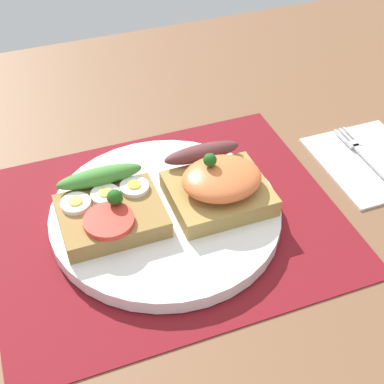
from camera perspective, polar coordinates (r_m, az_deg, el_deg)
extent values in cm
cube|color=brown|center=(60.71, -2.66, -4.15)|extent=(120.00, 90.00, 3.20)
cube|color=maroon|center=(59.46, -2.71, -2.98)|extent=(36.88, 30.23, 0.30)
cylinder|color=white|center=(58.81, -2.74, -2.34)|extent=(24.42, 24.42, 1.57)
cube|color=olive|center=(56.41, -8.24, -2.68)|extent=(10.38, 8.28, 2.00)
cylinder|color=red|center=(54.31, -8.58, -2.97)|extent=(5.00, 5.00, 0.60)
ellipsoid|color=#408430|center=(58.49, -9.52, 1.59)|extent=(9.14, 2.20, 1.80)
sphere|color=#1E5919|center=(54.84, -7.89, -0.75)|extent=(1.60, 1.60, 1.60)
cylinder|color=white|center=(56.78, -11.90, -1.17)|extent=(3.07, 3.07, 0.50)
cylinder|color=yellow|center=(56.56, -11.95, -0.93)|extent=(1.38, 1.38, 0.16)
cylinder|color=white|center=(57.21, -8.92, -0.29)|extent=(3.07, 3.07, 0.50)
cylinder|color=yellow|center=(56.99, -8.96, -0.04)|extent=(1.38, 1.38, 0.16)
cylinder|color=white|center=(57.73, -5.96, 0.52)|extent=(3.07, 3.07, 0.50)
cylinder|color=yellow|center=(57.51, -5.99, 0.76)|extent=(1.38, 1.38, 0.16)
cube|color=#A48544|center=(58.58, 2.75, -0.14)|extent=(10.29, 8.93, 2.02)
ellipsoid|color=orange|center=(56.93, 3.08, 1.41)|extent=(8.43, 7.15, 2.54)
ellipsoid|color=#592C2C|center=(60.78, 1.05, 4.08)|extent=(8.74, 2.20, 1.80)
sphere|color=#1E5919|center=(56.00, 1.90, 3.27)|extent=(1.40, 1.40, 1.40)
cube|color=white|center=(70.27, 17.95, 3.10)|extent=(11.85, 13.82, 0.60)
cube|color=#B7B7BC|center=(68.62, 18.58, 2.37)|extent=(0.80, 9.53, 0.32)
cube|color=#B7B7BC|center=(71.59, 16.37, 4.77)|extent=(1.50, 1.20, 0.32)
cube|color=#B7B7BC|center=(72.50, 15.10, 5.58)|extent=(0.32, 2.80, 0.32)
cube|color=#B7B7BC|center=(72.84, 15.53, 5.67)|extent=(0.32, 2.80, 0.32)
cube|color=#B7B7BC|center=(73.18, 15.95, 5.77)|extent=(0.32, 2.80, 0.32)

